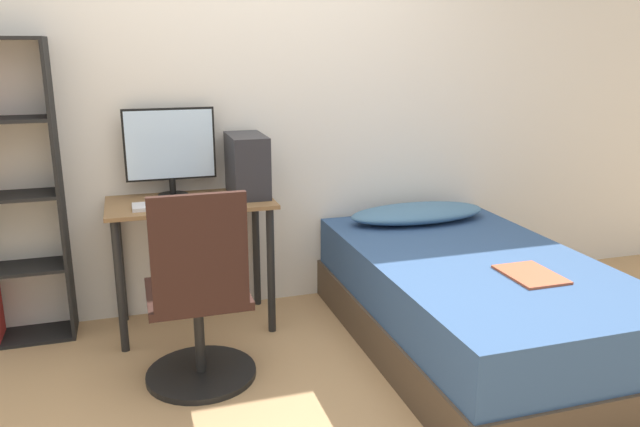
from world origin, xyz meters
The scene contains 10 objects.
wall_back centered at (0.00, 1.48, 1.25)m, with size 8.00×0.05×2.50m.
desk centered at (-0.31, 1.20, 0.61)m, with size 0.91×0.51×0.76m.
office_chair centered at (-0.35, 0.53, 0.38)m, with size 0.54×0.54×0.99m.
bed centered at (1.10, 0.47, 0.26)m, with size 1.17×1.96×0.52m.
pillow centered at (1.10, 1.19, 0.58)m, with size 0.89×0.36×0.11m.
magazine centered at (1.20, 0.16, 0.53)m, with size 0.24×0.32×0.01m.
monitor centered at (-0.39, 1.35, 1.04)m, with size 0.51×0.17×0.50m.
keyboard centered at (-0.41, 1.10, 0.77)m, with size 0.42×0.15×0.02m.
pc_tower centered at (0.03, 1.24, 0.93)m, with size 0.20×0.38×0.35m.
mouse centered at (-0.15, 1.10, 0.77)m, with size 0.06×0.09×0.02m.
Camera 1 is at (-0.62, -2.25, 1.61)m, focal length 35.00 mm.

